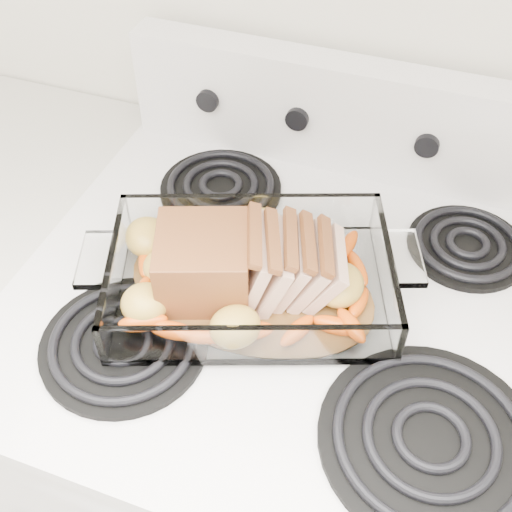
% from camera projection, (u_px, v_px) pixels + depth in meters
% --- Properties ---
extents(electric_range, '(0.78, 0.70, 1.12)m').
position_uv_depth(electric_range, '(293.00, 452.00, 1.19)').
color(electric_range, silver).
rests_on(electric_range, ground).
extents(baking_dish, '(0.36, 0.24, 0.07)m').
position_uv_depth(baking_dish, '(251.00, 282.00, 0.84)').
color(baking_dish, white).
rests_on(baking_dish, electric_range).
extents(pork_roast, '(0.24, 0.12, 0.09)m').
position_uv_depth(pork_roast, '(234.00, 260.00, 0.82)').
color(pork_roast, brown).
rests_on(pork_roast, baking_dish).
extents(roast_vegetables, '(0.39, 0.21, 0.05)m').
position_uv_depth(roast_vegetables, '(258.00, 255.00, 0.86)').
color(roast_vegetables, '#E45102').
rests_on(roast_vegetables, baking_dish).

